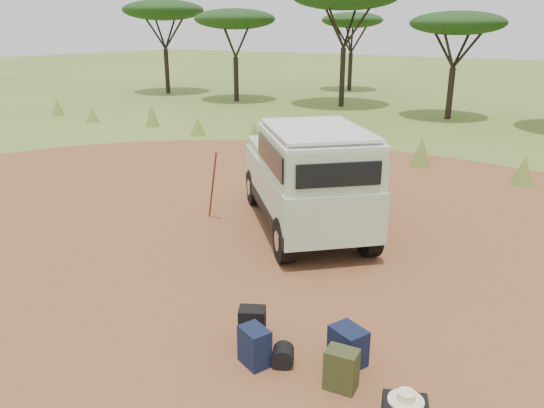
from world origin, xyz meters
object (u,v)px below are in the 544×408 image
Objects in this scene: walking_staff at (213,186)px; backpack_black at (252,325)px; safari_vehicle at (307,179)px; duffel_navy at (348,346)px; backpack_navy at (255,347)px; backpack_olive at (341,370)px.

walking_staff is 4.93m from backpack_black.
safari_vehicle reaches higher than walking_staff.
duffel_navy is (2.90, -3.82, -0.86)m from safari_vehicle.
safari_vehicle is at bearing 81.19° from backpack_black.
backpack_black is 0.99× the size of duffel_navy.
walking_staff reaches higher than backpack_navy.
backpack_black is (1.58, -4.09, -0.86)m from safari_vehicle.
backpack_black is 0.95× the size of backpack_olive.
duffel_navy is at bearing -94.54° from walking_staff.
backpack_navy is (0.35, -0.42, 0.01)m from backpack_black.
walking_staff is 3.28× the size of backpack_navy.
backpack_black is 1.50m from backpack_olive.
safari_vehicle is 5.36m from backpack_olive.
backpack_black is 1.35m from duffel_navy.
backpack_olive is 0.52m from duffel_navy.
backpack_navy reaches higher than duffel_navy.
safari_vehicle is 4.47m from backpack_black.
safari_vehicle is at bearing 148.45° from duffel_navy.
walking_staff is 3.43× the size of backpack_black.
backpack_olive is (3.06, -4.31, -0.85)m from safari_vehicle.
safari_vehicle is 9.22× the size of duffel_navy.
backpack_black is at bearing -147.14° from duffel_navy.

